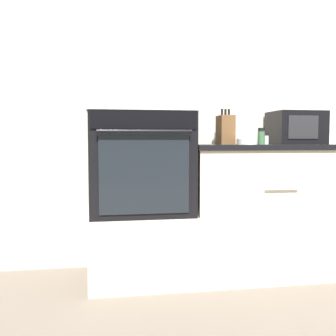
% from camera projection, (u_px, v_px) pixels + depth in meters
% --- Properties ---
extents(ground_plane, '(12.00, 12.00, 0.00)m').
position_uv_depth(ground_plane, '(200.00, 292.00, 2.43)').
color(ground_plane, '#6B6056').
extents(wall_back, '(8.00, 0.05, 2.50)m').
position_uv_depth(wall_back, '(180.00, 99.00, 2.96)').
color(wall_back, beige).
rests_on(wall_back, ground_plane).
extents(oven_cabinet_base, '(0.68, 0.60, 0.46)m').
position_uv_depth(oven_cabinet_base, '(140.00, 245.00, 2.65)').
color(oven_cabinet_base, beige).
rests_on(oven_cabinet_base, ground_plane).
extents(wall_oven, '(0.65, 0.64, 0.66)m').
position_uv_depth(wall_oven, '(140.00, 163.00, 2.61)').
color(wall_oven, black).
rests_on(wall_oven, oven_cabinet_base).
extents(oven_cabinet_upper, '(0.68, 0.60, 0.84)m').
position_uv_depth(oven_cabinet_upper, '(139.00, 49.00, 2.56)').
color(oven_cabinet_upper, beige).
rests_on(oven_cabinet_upper, wall_oven).
extents(counter_unit, '(1.07, 0.63, 0.91)m').
position_uv_depth(counter_unit, '(262.00, 208.00, 2.78)').
color(counter_unit, beige).
rests_on(counter_unit, ground_plane).
extents(microwave, '(0.36, 0.31, 0.24)m').
position_uv_depth(microwave, '(296.00, 128.00, 2.91)').
color(microwave, black).
rests_on(microwave, counter_unit).
extents(knife_block, '(0.10, 0.15, 0.24)m').
position_uv_depth(knife_block, '(225.00, 130.00, 2.72)').
color(knife_block, brown).
rests_on(knife_block, counter_unit).
extents(bowl, '(0.13, 0.13, 0.04)m').
position_uv_depth(bowl, '(247.00, 142.00, 2.60)').
color(bowl, white).
rests_on(bowl, counter_unit).
extents(condiment_jar_near, '(0.06, 0.06, 0.09)m').
position_uv_depth(condiment_jar_near, '(217.00, 138.00, 2.94)').
color(condiment_jar_near, silver).
rests_on(condiment_jar_near, counter_unit).
extents(condiment_jar_mid, '(0.05, 0.05, 0.11)m').
position_uv_depth(condiment_jar_mid, '(261.00, 136.00, 2.70)').
color(condiment_jar_mid, '#427047').
rests_on(condiment_jar_mid, counter_unit).
extents(condiment_jar_far, '(0.05, 0.05, 0.08)m').
position_uv_depth(condiment_jar_far, '(232.00, 138.00, 2.83)').
color(condiment_jar_far, silver).
rests_on(condiment_jar_far, counter_unit).
extents(condiment_jar_back, '(0.05, 0.05, 0.08)m').
position_uv_depth(condiment_jar_back, '(265.00, 139.00, 2.79)').
color(condiment_jar_back, silver).
rests_on(condiment_jar_back, counter_unit).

